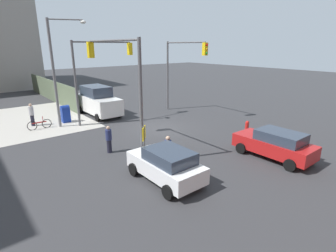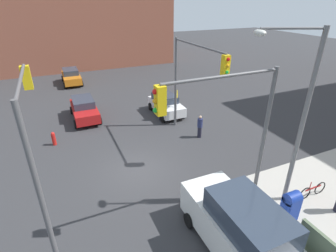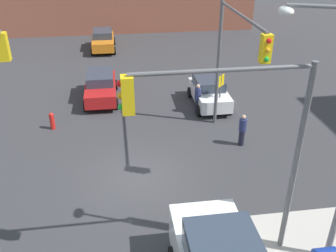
# 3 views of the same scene
# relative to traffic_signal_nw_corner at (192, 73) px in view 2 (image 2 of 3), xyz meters

# --- Properties ---
(ground_plane) EXTENTS (120.00, 120.00, 0.00)m
(ground_plane) POSITION_rel_traffic_signal_nw_corner_xyz_m (2.16, -4.50, -4.67)
(ground_plane) COLOR #333335
(traffic_signal_nw_corner) EXTENTS (6.07, 0.36, 6.50)m
(traffic_signal_nw_corner) POSITION_rel_traffic_signal_nw_corner_xyz_m (0.00, 0.00, 0.00)
(traffic_signal_nw_corner) COLOR #59595B
(traffic_signal_nw_corner) RESTS_ON ground
(traffic_signal_se_corner) EXTENTS (5.16, 0.36, 6.50)m
(traffic_signal_se_corner) POSITION_rel_traffic_signal_nw_corner_xyz_m (4.71, -9.00, -0.05)
(traffic_signal_se_corner) COLOR #59595B
(traffic_signal_se_corner) RESTS_ON ground
(traffic_signal_ne_corner) EXTENTS (0.36, 5.24, 6.50)m
(traffic_signal_ne_corner) POSITION_rel_traffic_signal_nw_corner_xyz_m (6.66, -1.99, -0.05)
(traffic_signal_ne_corner) COLOR #59595B
(traffic_signal_ne_corner) RESTS_ON ground
(street_lamp_corner) EXTENTS (1.28, 2.51, 8.00)m
(street_lamp_corner) POSITION_rel_traffic_signal_nw_corner_xyz_m (7.22, 0.96, 0.04)
(street_lamp_corner) COLOR slate
(street_lamp_corner) RESTS_ON ground
(warning_sign_two_way) EXTENTS (0.48, 0.48, 2.40)m
(warning_sign_two_way) POSITION_rel_traffic_signal_nw_corner_xyz_m (-3.24, 0.47, -3.03)
(warning_sign_two_way) COLOR #4C4C4C
(warning_sign_two_way) RESTS_ON ground
(mailbox_blue) EXTENTS (0.56, 0.64, 1.43)m
(mailbox_blue) POSITION_rel_traffic_signal_nw_corner_xyz_m (8.36, 0.50, -3.90)
(mailbox_blue) COLOR navy
(mailbox_blue) RESTS_ON ground
(fire_hydrant) EXTENTS (0.26, 0.26, 0.94)m
(fire_hydrant) POSITION_rel_traffic_signal_nw_corner_xyz_m (-2.84, -8.70, -4.18)
(fire_hydrant) COLOR red
(fire_hydrant) RESTS_ON ground
(coupe_white) EXTENTS (3.94, 2.02, 1.62)m
(coupe_white) POSITION_rel_traffic_signal_nw_corner_xyz_m (-4.64, 0.21, -3.82)
(coupe_white) COLOR white
(coupe_white) RESTS_ON ground
(sedan_red) EXTENTS (4.35, 2.02, 1.62)m
(sedan_red) POSITION_rel_traffic_signal_nw_corner_xyz_m (-6.41, -6.19, -3.82)
(sedan_red) COLOR #B21919
(sedan_red) RESTS_ON ground
(sedan_orange) EXTENTS (4.30, 2.02, 1.62)m
(sedan_orange) POSITION_rel_traffic_signal_nw_corner_xyz_m (-16.91, -6.16, -3.82)
(sedan_orange) COLOR orange
(sedan_orange) RESTS_ON ground
(van_white_delivery) EXTENTS (5.40, 2.32, 2.62)m
(van_white_delivery) POSITION_rel_traffic_signal_nw_corner_xyz_m (8.91, -2.70, -3.39)
(van_white_delivery) COLOR white
(van_white_delivery) RESTS_ON ground
(pedestrian_crossing) EXTENTS (0.36, 0.36, 1.65)m
(pedestrian_crossing) POSITION_rel_traffic_signal_nw_corner_xyz_m (0.16, 0.70, -3.81)
(pedestrian_crossing) COLOR navy
(pedestrian_crossing) RESTS_ON ground
(pedestrian_walking_north) EXTENTS (0.36, 0.36, 1.76)m
(pedestrian_walking_north) POSITION_rel_traffic_signal_nw_corner_xyz_m (-3.64, -0.70, -3.75)
(pedestrian_walking_north) COLOR navy
(pedestrian_walking_north) RESTS_ON ground
(bicycle_leaning_on_fence) EXTENTS (0.05, 1.75, 0.97)m
(bicycle_leaning_on_fence) POSITION_rel_traffic_signal_nw_corner_xyz_m (7.76, 2.70, -4.32)
(bicycle_leaning_on_fence) COLOR black
(bicycle_leaning_on_fence) RESTS_ON ground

